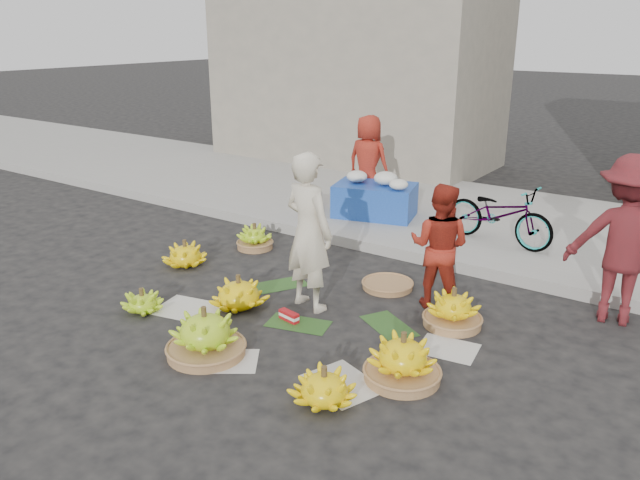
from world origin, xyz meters
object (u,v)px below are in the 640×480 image
Objects in this scene: vendor_cream at (309,232)px; flower_table at (375,198)px; banana_bunch_4 at (403,359)px; bicycle at (499,214)px; banana_bunch_0 at (239,293)px.

vendor_cream reaches higher than flower_table.
bicycle reaches higher than banana_bunch_4.
flower_table reaches higher than banana_bunch_0.
banana_bunch_4 is 0.49× the size of flower_table.
flower_table is at bearing 123.05° from banana_bunch_4.
banana_bunch_4 is at bearing -164.11° from bicycle.
banana_bunch_0 is 3.58m from flower_table.
vendor_cream is 3.15m from bicycle.
banana_bunch_4 is 0.39× the size of vendor_cream.
bicycle reaches higher than flower_table.
banana_bunch_0 is 2.18m from banana_bunch_4.
bicycle is (2.02, -0.14, 0.12)m from flower_table.
banana_bunch_4 is at bearing -71.91° from flower_table.
banana_bunch_0 is 3.82m from bicycle.
banana_bunch_4 is 3.75m from bicycle.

